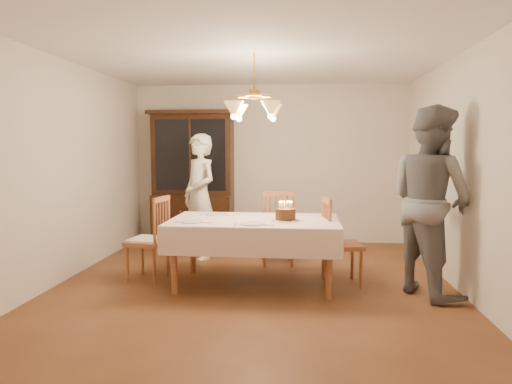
# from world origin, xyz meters

# --- Properties ---
(ground) EXTENTS (5.00, 5.00, 0.00)m
(ground) POSITION_xyz_m (0.00, 0.00, 0.00)
(ground) COLOR #5A3119
(ground) RESTS_ON ground
(room_shell) EXTENTS (5.00, 5.00, 5.00)m
(room_shell) POSITION_xyz_m (0.00, 0.00, 1.58)
(room_shell) COLOR white
(room_shell) RESTS_ON ground
(dining_table) EXTENTS (1.90, 1.10, 0.76)m
(dining_table) POSITION_xyz_m (0.00, 0.00, 0.68)
(dining_table) COLOR brown
(dining_table) RESTS_ON ground
(china_hutch) EXTENTS (1.38, 0.54, 2.16)m
(china_hutch) POSITION_xyz_m (-1.25, 2.25, 1.04)
(china_hutch) COLOR black
(china_hutch) RESTS_ON ground
(chair_far_side) EXTENTS (0.50, 0.48, 1.00)m
(chair_far_side) POSITION_xyz_m (0.21, 0.97, 0.44)
(chair_far_side) COLOR brown
(chair_far_side) RESTS_ON ground
(chair_left_end) EXTENTS (0.48, 0.50, 1.00)m
(chair_left_end) POSITION_xyz_m (-1.27, 0.08, 0.45)
(chair_left_end) COLOR brown
(chair_left_end) RESTS_ON ground
(chair_right_end) EXTENTS (0.49, 0.50, 1.00)m
(chair_right_end) POSITION_xyz_m (0.99, 0.14, 0.44)
(chair_right_end) COLOR brown
(chair_right_end) RESTS_ON ground
(elderly_woman) EXTENTS (0.75, 0.76, 1.76)m
(elderly_woman) POSITION_xyz_m (-0.90, 1.19, 0.88)
(elderly_woman) COLOR white
(elderly_woman) RESTS_ON ground
(adult_in_grey) EXTENTS (1.12, 1.21, 2.01)m
(adult_in_grey) POSITION_xyz_m (1.90, -0.12, 1.00)
(adult_in_grey) COLOR slate
(adult_in_grey) RESTS_ON ground
(birthday_cake) EXTENTS (0.30, 0.30, 0.22)m
(birthday_cake) POSITION_xyz_m (0.36, -0.07, 0.82)
(birthday_cake) COLOR white
(birthday_cake) RESTS_ON dining_table
(place_setting_near_left) EXTENTS (0.39, 0.24, 0.02)m
(place_setting_near_left) POSITION_xyz_m (-0.64, -0.28, 0.77)
(place_setting_near_left) COLOR white
(place_setting_near_left) RESTS_ON dining_table
(place_setting_near_right) EXTENTS (0.42, 0.27, 0.02)m
(place_setting_near_right) POSITION_xyz_m (0.03, -0.35, 0.77)
(place_setting_near_right) COLOR white
(place_setting_near_right) RESTS_ON dining_table
(place_setting_far_left) EXTENTS (0.42, 0.27, 0.02)m
(place_setting_far_left) POSITION_xyz_m (-0.47, 0.30, 0.77)
(place_setting_far_left) COLOR white
(place_setting_far_left) RESTS_ON dining_table
(chandelier) EXTENTS (0.62, 0.62, 0.73)m
(chandelier) POSITION_xyz_m (-0.00, -0.00, 1.98)
(chandelier) COLOR #BF8C3F
(chandelier) RESTS_ON ground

